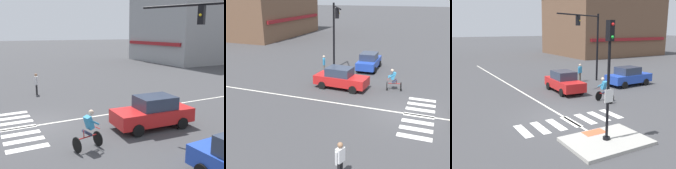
% 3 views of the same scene
% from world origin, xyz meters
% --- Properties ---
extents(ground_plane, '(300.00, 300.00, 0.00)m').
position_xyz_m(ground_plane, '(0.00, 0.00, 0.00)').
color(ground_plane, '#3D3D3F').
extents(crosswalk_stripe_a, '(0.44, 1.80, 0.01)m').
position_xyz_m(crosswalk_stripe_a, '(-2.73, -0.81, 0.00)').
color(crosswalk_stripe_a, silver).
rests_on(crosswalk_stripe_a, ground).
extents(crosswalk_stripe_b, '(0.44, 1.80, 0.01)m').
position_xyz_m(crosswalk_stripe_b, '(-1.82, -0.81, 0.00)').
color(crosswalk_stripe_b, silver).
rests_on(crosswalk_stripe_b, ground).
extents(crosswalk_stripe_c, '(0.44, 1.80, 0.01)m').
position_xyz_m(crosswalk_stripe_c, '(-0.91, -0.81, 0.00)').
color(crosswalk_stripe_c, silver).
rests_on(crosswalk_stripe_c, ground).
extents(crosswalk_stripe_d, '(0.44, 1.80, 0.01)m').
position_xyz_m(crosswalk_stripe_d, '(0.00, -0.81, 0.00)').
color(crosswalk_stripe_d, silver).
rests_on(crosswalk_stripe_d, ground).
extents(crosswalk_stripe_e, '(0.44, 1.80, 0.01)m').
position_xyz_m(crosswalk_stripe_e, '(0.91, -0.81, 0.00)').
color(crosswalk_stripe_e, silver).
rests_on(crosswalk_stripe_e, ground).
extents(crosswalk_stripe_f, '(0.44, 1.80, 0.01)m').
position_xyz_m(crosswalk_stripe_f, '(1.82, -0.81, 0.00)').
color(crosswalk_stripe_f, silver).
rests_on(crosswalk_stripe_f, ground).
extents(crosswalk_stripe_g, '(0.44, 1.80, 0.01)m').
position_xyz_m(crosswalk_stripe_g, '(2.73, -0.81, 0.00)').
color(crosswalk_stripe_g, silver).
rests_on(crosswalk_stripe_g, ground).
extents(lane_centre_line, '(0.14, 28.00, 0.01)m').
position_xyz_m(lane_centre_line, '(0.04, 10.00, 0.00)').
color(lane_centre_line, silver).
rests_on(lane_centre_line, ground).
extents(building_corner_left, '(15.17, 20.34, 12.26)m').
position_xyz_m(building_corner_left, '(-21.34, 32.74, 6.15)').
color(building_corner_left, gray).
rests_on(building_corner_left, ground).
extents(car_red_eastbound_mid, '(2.03, 4.19, 1.64)m').
position_xyz_m(car_red_eastbound_mid, '(3.03, 5.37, 0.81)').
color(car_red_eastbound_mid, red).
rests_on(car_red_eastbound_mid, ground).
extents(cyclist, '(0.88, 1.21, 1.68)m').
position_xyz_m(cyclist, '(3.95, 1.47, 0.87)').
color(cyclist, black).
rests_on(cyclist, ground).
extents(pedestrian_at_curb_left, '(0.52, 0.33, 1.67)m').
position_xyz_m(pedestrian_at_curb_left, '(-7.16, 1.60, 0.98)').
color(pedestrian_at_curb_left, black).
rests_on(pedestrian_at_curb_left, ground).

